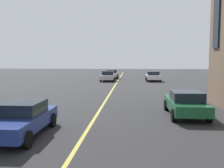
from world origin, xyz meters
TOP-DOWN VIEW (x-y plane):
  - lane_centre_line at (20.00, 0.00)m, footprint 80.00×0.16m
  - car_green_parked_b at (15.87, -4.90)m, footprint 4.40×1.95m
  - car_white_trailing at (38.14, -4.90)m, footprint 4.40×1.95m
  - car_silver_oncoming at (42.66, 1.23)m, footprint 4.40×1.95m
  - car_silver_parked_a at (37.53, 1.36)m, footprint 3.90×1.89m
  - car_blue_far at (11.61, 2.56)m, footprint 4.40×1.95m

SIDE VIEW (x-z plane):
  - lane_centre_line at x=20.00m, z-range 0.00..0.01m
  - car_silver_parked_a at x=37.53m, z-range 0.00..1.40m
  - car_green_parked_b at x=15.87m, z-range 0.02..1.39m
  - car_white_trailing at x=38.14m, z-range 0.02..1.39m
  - car_silver_oncoming at x=42.66m, z-range 0.02..1.39m
  - car_blue_far at x=11.61m, z-range 0.02..1.39m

